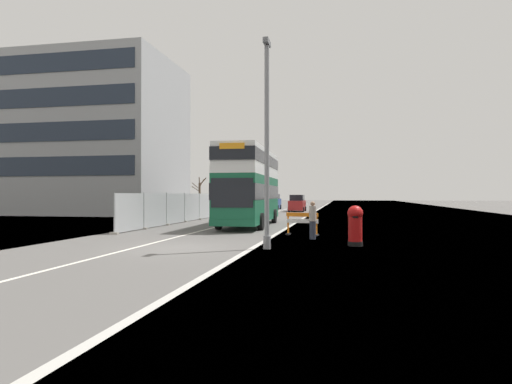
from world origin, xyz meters
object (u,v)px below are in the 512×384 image
object	(u,v)px
lamppost_foreground	(267,150)
car_receding_far	(273,202)
double_decker_bus	(250,186)
car_receding_mid	(297,204)
pedestrian_at_kerb	(313,220)
red_pillar_postbox	(355,224)
roadworks_barrier	(302,221)
car_oncoming_near	(251,205)

from	to	relation	value
lamppost_foreground	car_receding_far	xyz separation A→B (m)	(-6.80, 43.82, -2.73)
double_decker_bus	lamppost_foreground	size ratio (longest dim) A/B	1.42
car_receding_mid	pedestrian_at_kerb	bearing A→B (deg)	-82.84
lamppost_foreground	pedestrian_at_kerb	distance (m)	5.12
double_decker_bus	pedestrian_at_kerb	bearing A→B (deg)	-59.62
red_pillar_postbox	pedestrian_at_kerb	distance (m)	2.96
roadworks_barrier	car_receding_mid	size ratio (longest dim) A/B	0.37
double_decker_bus	red_pillar_postbox	bearing A→B (deg)	-57.54
lamppost_foreground	car_receding_far	size ratio (longest dim) A/B	1.87
red_pillar_postbox	double_decker_bus	bearing A→B (deg)	122.46
roadworks_barrier	pedestrian_at_kerb	size ratio (longest dim) A/B	0.97
double_decker_bus	car_receding_far	world-z (taller)	double_decker_bus
car_receding_mid	pedestrian_at_kerb	xyz separation A→B (m)	(4.15, -33.06, -0.07)
red_pillar_postbox	car_oncoming_near	bearing A→B (deg)	110.34
car_receding_mid	double_decker_bus	bearing A→B (deg)	-91.18
car_receding_far	double_decker_bus	bearing A→B (deg)	-83.59
car_receding_far	pedestrian_at_kerb	size ratio (longest dim) A/B	2.43
double_decker_bus	car_oncoming_near	distance (m)	17.26
double_decker_bus	red_pillar_postbox	world-z (taller)	double_decker_bus
lamppost_foreground	car_oncoming_near	distance (m)	29.67
car_oncoming_near	car_receding_mid	bearing A→B (deg)	64.03
red_pillar_postbox	pedestrian_at_kerb	size ratio (longest dim) A/B	0.93
red_pillar_postbox	car_receding_mid	size ratio (longest dim) A/B	0.36
car_receding_mid	car_receding_far	size ratio (longest dim) A/B	1.07
lamppost_foreground	pedestrian_at_kerb	bearing A→B (deg)	70.02
double_decker_bus	pedestrian_at_kerb	size ratio (longest dim) A/B	6.43
double_decker_bus	roadworks_barrier	world-z (taller)	double_decker_bus
car_receding_far	roadworks_barrier	bearing A→B (deg)	-78.71
double_decker_bus	roadworks_barrier	distance (m)	7.55
car_receding_mid	car_receding_far	distance (m)	7.92
car_oncoming_near	roadworks_barrier	bearing A→B (deg)	-71.84
lamppost_foreground	car_receding_mid	size ratio (longest dim) A/B	1.74
double_decker_bus	red_pillar_postbox	distance (m)	12.29
double_decker_bus	car_receding_far	size ratio (longest dim) A/B	2.64
roadworks_barrier	car_oncoming_near	bearing A→B (deg)	108.16
roadworks_barrier	car_receding_far	size ratio (longest dim) A/B	0.40
car_receding_mid	red_pillar_postbox	bearing A→B (deg)	-80.35
pedestrian_at_kerb	red_pillar_postbox	bearing A→B (deg)	-51.03
red_pillar_postbox	car_receding_mid	world-z (taller)	car_receding_mid
double_decker_bus	car_oncoming_near	bearing A→B (deg)	101.80
car_receding_far	car_receding_mid	bearing A→B (deg)	-58.85
roadworks_barrier	car_receding_far	bearing A→B (deg)	101.29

